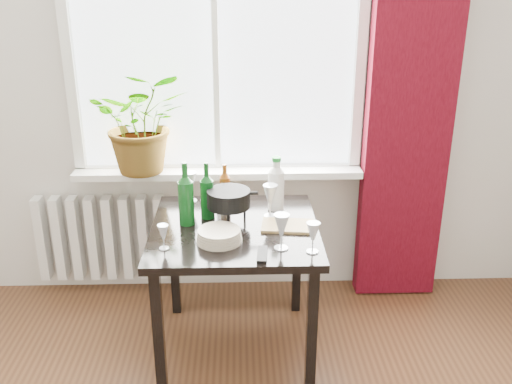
{
  "coord_description": "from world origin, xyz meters",
  "views": [
    {
      "loc": [
        0.13,
        -1.1,
        1.98
      ],
      "look_at": [
        0.21,
        1.55,
        0.93
      ],
      "focal_mm": 40.0,
      "sensor_mm": 36.0,
      "label": 1
    }
  ],
  "objects_px": {
    "wineglass_far_right": "(313,237)",
    "bottle_amber": "(225,185)",
    "fondue_pot": "(229,206)",
    "potted_plant": "(143,122)",
    "tv_remote": "(262,255)",
    "wineglass_back_left": "(191,186)",
    "radiator": "(102,238)",
    "wine_bottle_left": "(186,193)",
    "wineglass_front_left": "(163,237)",
    "plate_stack": "(219,236)",
    "wine_bottle_right": "(207,190)",
    "cleaning_bottle": "(276,183)",
    "wineglass_back_center": "(270,200)",
    "cutting_board": "(287,226)",
    "table": "(235,243)",
    "wineglass_front_right": "(281,231)"
  },
  "relations": [
    {
      "from": "table",
      "to": "bottle_amber",
      "type": "distance_m",
      "value": 0.36
    },
    {
      "from": "wine_bottle_right",
      "to": "bottle_amber",
      "type": "distance_m",
      "value": 0.19
    },
    {
      "from": "radiator",
      "to": "table",
      "type": "distance_m",
      "value": 1.09
    },
    {
      "from": "wine_bottle_left",
      "to": "wineglass_front_right",
      "type": "relative_size",
      "value": 1.89
    },
    {
      "from": "wine_bottle_left",
      "to": "plate_stack",
      "type": "height_order",
      "value": "wine_bottle_left"
    },
    {
      "from": "potted_plant",
      "to": "bottle_amber",
      "type": "xyz_separation_m",
      "value": [
        0.47,
        -0.28,
        -0.29
      ]
    },
    {
      "from": "potted_plant",
      "to": "wine_bottle_left",
      "type": "bearing_deg",
      "value": -61.94
    },
    {
      "from": "potted_plant",
      "to": "wineglass_far_right",
      "type": "height_order",
      "value": "potted_plant"
    },
    {
      "from": "wineglass_far_right",
      "to": "plate_stack",
      "type": "bearing_deg",
      "value": 163.91
    },
    {
      "from": "plate_stack",
      "to": "wineglass_front_left",
      "type": "bearing_deg",
      "value": -164.49
    },
    {
      "from": "wine_bottle_right",
      "to": "wineglass_front_right",
      "type": "height_order",
      "value": "wine_bottle_right"
    },
    {
      "from": "potted_plant",
      "to": "wine_bottle_right",
      "type": "relative_size",
      "value": 1.96
    },
    {
      "from": "wineglass_front_left",
      "to": "wineglass_far_right",
      "type": "bearing_deg",
      "value": -4.49
    },
    {
      "from": "potted_plant",
      "to": "cleaning_bottle",
      "type": "xyz_separation_m",
      "value": [
        0.75,
        -0.34,
        -0.25
      ]
    },
    {
      "from": "fondue_pot",
      "to": "potted_plant",
      "type": "bearing_deg",
      "value": 110.41
    },
    {
      "from": "potted_plant",
      "to": "wineglass_front_left",
      "type": "relative_size",
      "value": 4.83
    },
    {
      "from": "table",
      "to": "cleaning_bottle",
      "type": "xyz_separation_m",
      "value": [
        0.23,
        0.23,
        0.24
      ]
    },
    {
      "from": "cleaning_bottle",
      "to": "plate_stack",
      "type": "bearing_deg",
      "value": -127.28
    },
    {
      "from": "potted_plant",
      "to": "wineglass_far_right",
      "type": "distance_m",
      "value": 1.28
    },
    {
      "from": "wineglass_far_right",
      "to": "tv_remote",
      "type": "distance_m",
      "value": 0.25
    },
    {
      "from": "wineglass_back_left",
      "to": "tv_remote",
      "type": "bearing_deg",
      "value": -60.88
    },
    {
      "from": "wineglass_back_center",
      "to": "wineglass_back_left",
      "type": "relative_size",
      "value": 1.04
    },
    {
      "from": "potted_plant",
      "to": "bottle_amber",
      "type": "relative_size",
      "value": 2.51
    },
    {
      "from": "fondue_pot",
      "to": "cutting_board",
      "type": "height_order",
      "value": "fondue_pot"
    },
    {
      "from": "wine_bottle_right",
      "to": "wineglass_back_left",
      "type": "distance_m",
      "value": 0.26
    },
    {
      "from": "wineglass_back_center",
      "to": "tv_remote",
      "type": "bearing_deg",
      "value": -97.64
    },
    {
      "from": "radiator",
      "to": "tv_remote",
      "type": "height_order",
      "value": "tv_remote"
    },
    {
      "from": "potted_plant",
      "to": "cutting_board",
      "type": "relative_size",
      "value": 2.3
    },
    {
      "from": "wineglass_far_right",
      "to": "cleaning_bottle",
      "type": "bearing_deg",
      "value": 104.85
    },
    {
      "from": "cleaning_bottle",
      "to": "wineglass_front_right",
      "type": "xyz_separation_m",
      "value": [
        -0.01,
        -0.48,
        -0.06
      ]
    },
    {
      "from": "wineglass_far_right",
      "to": "bottle_amber",
      "type": "bearing_deg",
      "value": 125.67
    },
    {
      "from": "table",
      "to": "wine_bottle_left",
      "type": "height_order",
      "value": "wine_bottle_left"
    },
    {
      "from": "bottle_amber",
      "to": "plate_stack",
      "type": "bearing_deg",
      "value": -92.62
    },
    {
      "from": "cleaning_bottle",
      "to": "tv_remote",
      "type": "xyz_separation_m",
      "value": [
        -0.1,
        -0.55,
        -0.14
      ]
    },
    {
      "from": "potted_plant",
      "to": "wine_bottle_left",
      "type": "height_order",
      "value": "potted_plant"
    },
    {
      "from": "cutting_board",
      "to": "wine_bottle_right",
      "type": "bearing_deg",
      "value": 161.76
    },
    {
      "from": "table",
      "to": "wineglass_front_left",
      "type": "height_order",
      "value": "wineglass_front_left"
    },
    {
      "from": "wineglass_front_left",
      "to": "plate_stack",
      "type": "height_order",
      "value": "wineglass_front_left"
    },
    {
      "from": "wineglass_back_left",
      "to": "fondue_pot",
      "type": "distance_m",
      "value": 0.36
    },
    {
      "from": "plate_stack",
      "to": "wineglass_back_left",
      "type": "bearing_deg",
      "value": 108.65
    },
    {
      "from": "wineglass_far_right",
      "to": "cutting_board",
      "type": "relative_size",
      "value": 0.59
    },
    {
      "from": "radiator",
      "to": "wine_bottle_left",
      "type": "xyz_separation_m",
      "value": [
        0.6,
        -0.59,
        0.53
      ]
    },
    {
      "from": "wine_bottle_left",
      "to": "wineglass_back_center",
      "type": "bearing_deg",
      "value": 10.45
    },
    {
      "from": "wineglass_front_left",
      "to": "cleaning_bottle",
      "type": "bearing_deg",
      "value": 39.85
    },
    {
      "from": "wineglass_back_left",
      "to": "tv_remote",
      "type": "height_order",
      "value": "wineglass_back_left"
    },
    {
      "from": "fondue_pot",
      "to": "plate_stack",
      "type": "bearing_deg",
      "value": -125.01
    },
    {
      "from": "potted_plant",
      "to": "wineglass_back_left",
      "type": "relative_size",
      "value": 3.4
    },
    {
      "from": "cleaning_bottle",
      "to": "wine_bottle_right",
      "type": "bearing_deg",
      "value": -164.12
    },
    {
      "from": "tv_remote",
      "to": "plate_stack",
      "type": "bearing_deg",
      "value": 146.25
    },
    {
      "from": "cleaning_bottle",
      "to": "plate_stack",
      "type": "xyz_separation_m",
      "value": [
        -0.3,
        -0.39,
        -0.12
      ]
    }
  ]
}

